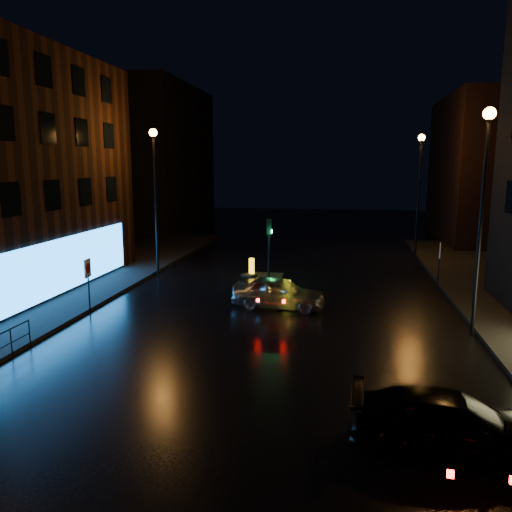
% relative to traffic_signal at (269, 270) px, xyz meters
% --- Properties ---
extents(ground, '(120.00, 120.00, 0.00)m').
position_rel_traffic_signal_xyz_m(ground, '(1.20, -14.00, -0.50)').
color(ground, black).
rests_on(ground, ground).
extents(building_far_left, '(8.00, 16.00, 14.00)m').
position_rel_traffic_signal_xyz_m(building_far_left, '(-14.80, 21.00, 6.50)').
color(building_far_left, black).
rests_on(building_far_left, ground).
extents(building_far_right, '(8.00, 14.00, 12.00)m').
position_rel_traffic_signal_xyz_m(building_far_right, '(16.20, 18.00, 5.50)').
color(building_far_right, black).
rests_on(building_far_right, ground).
extents(street_lamp_lfar, '(0.44, 0.44, 8.37)m').
position_rel_traffic_signal_xyz_m(street_lamp_lfar, '(-6.60, -0.00, 5.06)').
color(street_lamp_lfar, black).
rests_on(street_lamp_lfar, ground).
extents(street_lamp_rnear, '(0.44, 0.44, 8.37)m').
position_rel_traffic_signal_xyz_m(street_lamp_rnear, '(9.00, -8.00, 5.06)').
color(street_lamp_rnear, black).
rests_on(street_lamp_rnear, ground).
extents(street_lamp_rfar, '(0.44, 0.44, 8.37)m').
position_rel_traffic_signal_xyz_m(street_lamp_rfar, '(9.00, 8.00, 5.06)').
color(street_lamp_rfar, black).
rests_on(street_lamp_rfar, ground).
extents(traffic_signal, '(1.40, 2.40, 3.45)m').
position_rel_traffic_signal_xyz_m(traffic_signal, '(0.00, 0.00, 0.00)').
color(traffic_signal, black).
rests_on(traffic_signal, ground).
extents(silver_hatchback, '(4.30, 2.09, 1.42)m').
position_rel_traffic_signal_xyz_m(silver_hatchback, '(1.29, -5.64, 0.21)').
color(silver_hatchback, '#9B9DA3').
rests_on(silver_hatchback, ground).
extents(dark_sedan, '(4.62, 2.07, 1.31)m').
position_rel_traffic_signal_xyz_m(dark_sedan, '(6.61, -16.31, 0.16)').
color(dark_sedan, black).
rests_on(dark_sedan, ground).
extents(bollard_near, '(1.09, 1.47, 1.18)m').
position_rel_traffic_signal_xyz_m(bollard_near, '(1.61, -5.20, -0.24)').
color(bollard_near, black).
rests_on(bollard_near, ground).
extents(bollard_far, '(1.17, 1.36, 1.01)m').
position_rel_traffic_signal_xyz_m(bollard_far, '(-1.15, 0.84, -0.28)').
color(bollard_far, black).
rests_on(bollard_far, ground).
extents(road_sign_left, '(0.12, 0.58, 2.40)m').
position_rel_traffic_signal_xyz_m(road_sign_left, '(-6.70, -7.89, 1.29)').
color(road_sign_left, black).
rests_on(road_sign_left, ground).
extents(road_sign_right, '(0.15, 0.57, 2.34)m').
position_rel_traffic_signal_xyz_m(road_sign_right, '(9.10, -0.22, 1.25)').
color(road_sign_right, black).
rests_on(road_sign_right, ground).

